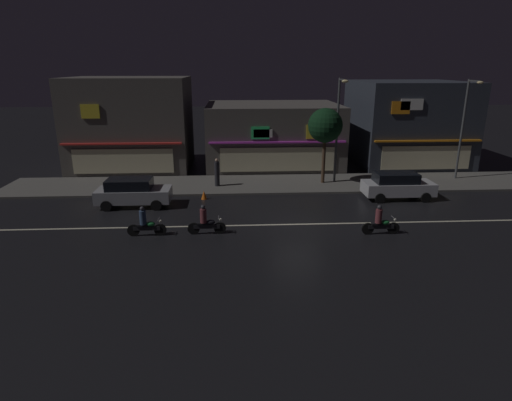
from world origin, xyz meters
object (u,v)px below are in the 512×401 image
at_px(streetlamp_west, 338,122).
at_px(streetlamp_mid, 465,122).
at_px(motorcycle_following, 206,222).
at_px(parked_car_trailing, 133,192).
at_px(traffic_cone, 204,195).
at_px(parked_car_near_kerb, 397,185).
at_px(motorcycle_opposite_lane, 145,224).
at_px(pedestrian_on_sidewalk, 217,173).
at_px(motorcycle_lead, 380,222).

xyz_separation_m(streetlamp_west, streetlamp_mid, (9.06, 0.39, -0.06)).
xyz_separation_m(streetlamp_mid, motorcycle_following, (-17.64, -9.45, -3.63)).
xyz_separation_m(parked_car_trailing, traffic_cone, (4.10, 1.15, -0.59)).
bearing_deg(parked_car_near_kerb, parked_car_trailing, 2.23).
height_order(parked_car_trailing, motorcycle_opposite_lane, parked_car_trailing).
bearing_deg(parked_car_trailing, pedestrian_on_sidewalk, 37.78).
bearing_deg(pedestrian_on_sidewalk, parked_car_near_kerb, 81.29).
height_order(pedestrian_on_sidewalk, traffic_cone, pedestrian_on_sidewalk).
bearing_deg(motorcycle_lead, streetlamp_west, -94.45).
height_order(motorcycle_lead, motorcycle_opposite_lane, same).
height_order(parked_car_near_kerb, parked_car_trailing, same).
relative_size(streetlamp_west, motorcycle_following, 3.73).
relative_size(streetlamp_mid, parked_car_near_kerb, 1.62).
relative_size(streetlamp_west, parked_car_near_kerb, 1.65).
xyz_separation_m(motorcycle_following, traffic_cone, (-0.44, 5.88, -0.36)).
distance_m(streetlamp_mid, traffic_cone, 18.86).
bearing_deg(motorcycle_opposite_lane, parked_car_near_kerb, -157.14).
xyz_separation_m(motorcycle_lead, motorcycle_following, (-8.59, 0.50, 0.00)).
relative_size(pedestrian_on_sidewalk, motorcycle_following, 1.00).
height_order(streetlamp_mid, motorcycle_opposite_lane, streetlamp_mid).
distance_m(streetlamp_west, motorcycle_opposite_lane, 15.15).
bearing_deg(streetlamp_west, motorcycle_opposite_lane, -141.54).
bearing_deg(streetlamp_west, pedestrian_on_sidewalk, -176.09).
height_order(parked_car_near_kerb, motorcycle_following, parked_car_near_kerb).
xyz_separation_m(pedestrian_on_sidewalk, motorcycle_opposite_lane, (-3.23, -8.57, -0.39)).
xyz_separation_m(parked_car_near_kerb, motorcycle_lead, (-3.05, -5.86, -0.24)).
height_order(pedestrian_on_sidewalk, motorcycle_lead, pedestrian_on_sidewalk).
height_order(motorcycle_following, traffic_cone, motorcycle_following).
distance_m(motorcycle_following, motorcycle_opposite_lane, 2.92).
height_order(streetlamp_mid, motorcycle_following, streetlamp_mid).
distance_m(parked_car_trailing, traffic_cone, 4.30).
height_order(streetlamp_mid, pedestrian_on_sidewalk, streetlamp_mid).
bearing_deg(parked_car_near_kerb, streetlamp_west, -50.46).
height_order(pedestrian_on_sidewalk, parked_car_trailing, pedestrian_on_sidewalk).
bearing_deg(parked_car_near_kerb, streetlamp_mid, -145.78).
relative_size(streetlamp_mid, traffic_cone, 12.69).
relative_size(parked_car_near_kerb, parked_car_trailing, 1.00).
bearing_deg(motorcycle_following, streetlamp_mid, -158.41).
relative_size(motorcycle_opposite_lane, traffic_cone, 3.45).
bearing_deg(parked_car_trailing, motorcycle_lead, -21.73).
bearing_deg(motorcycle_following, motorcycle_lead, 170.07).
bearing_deg(motorcycle_opposite_lane, parked_car_trailing, -69.03).
bearing_deg(motorcycle_lead, motorcycle_opposite_lane, -6.56).
bearing_deg(streetlamp_mid, parked_car_trailing, -168.00).
relative_size(pedestrian_on_sidewalk, motorcycle_opposite_lane, 1.00).
distance_m(streetlamp_mid, motorcycle_opposite_lane, 22.96).
bearing_deg(streetlamp_mid, pedestrian_on_sidewalk, -176.84).
distance_m(streetlamp_mid, parked_car_trailing, 22.94).
height_order(motorcycle_lead, traffic_cone, motorcycle_lead).
distance_m(parked_car_trailing, motorcycle_opposite_lane, 5.09).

